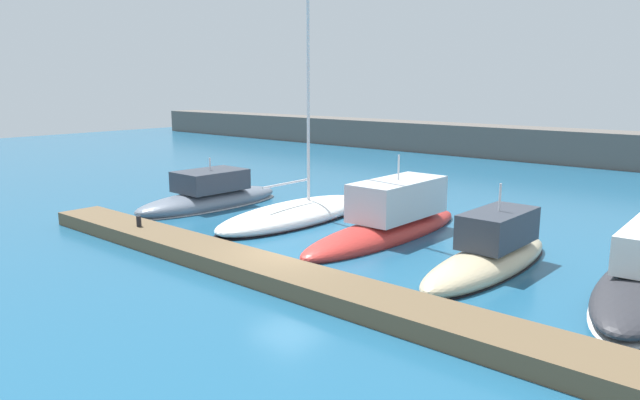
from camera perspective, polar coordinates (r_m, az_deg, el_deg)
ground_plane at (r=20.91m, az=-3.07°, el=-6.55°), size 120.00×120.00×0.00m
dock_pier at (r=19.92m, az=-5.80°, el=-6.65°), size 24.88×1.94×0.57m
breakwater_seawall at (r=51.31m, az=25.31°, el=4.54°), size 108.00×3.95×2.69m
motorboat_slate_nearest at (r=31.52m, az=-10.55°, el=0.35°), size 3.01×8.84×2.85m
sailboat_white_second at (r=28.09m, az=-2.31°, el=-1.25°), size 3.67×10.00×18.71m
motorboat_red_third at (r=25.28m, az=6.86°, el=-1.90°), size 2.56×10.44×3.83m
motorboat_sand_fourth at (r=21.48m, az=16.17°, el=-5.05°), size 2.22×8.27×3.29m
mooring_buoy_orange at (r=38.08m, az=7.61°, el=1.50°), size 0.62×0.62×0.62m
dock_bollard at (r=25.42m, az=-17.11°, el=-1.97°), size 0.20×0.20×0.44m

